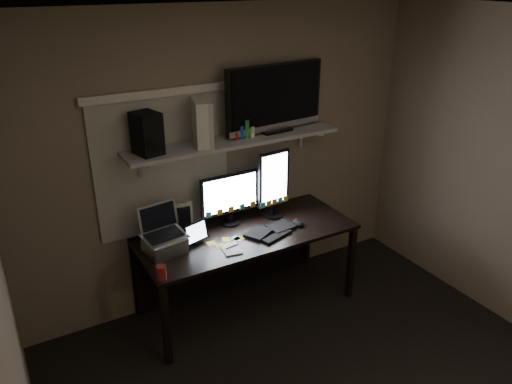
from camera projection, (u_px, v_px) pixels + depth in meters
ceiling at (394, 20)px, 2.28m from camera, size 3.60×3.60×0.00m
back_wall at (225, 159)px, 4.21m from camera, size 3.60×0.00×3.60m
left_wall at (20, 373)px, 1.97m from camera, size 0.00×3.60×3.60m
window_blinds at (164, 166)px, 3.93m from camera, size 1.10×0.02×1.10m
desk at (240, 244)px, 4.30m from camera, size 1.80×0.75×0.73m
wall_shelf at (234, 140)px, 3.99m from camera, size 1.80×0.35×0.03m
monitor_landscape at (230, 199)px, 4.17m from camera, size 0.53×0.06×0.46m
monitor_portrait at (274, 184)px, 4.27m from camera, size 0.31×0.08×0.61m
keyboard at (270, 230)px, 4.13m from camera, size 0.47×0.30×0.03m
mouse at (298, 223)px, 4.23m from camera, size 0.08×0.12×0.04m
notepad at (231, 249)px, 3.86m from camera, size 0.16×0.20×0.01m
tablet at (196, 233)px, 3.91m from camera, size 0.23×0.14×0.19m
file_sorter at (178, 220)px, 4.04m from camera, size 0.23×0.16×0.27m
laptop at (164, 232)px, 3.75m from camera, size 0.36×0.30×0.36m
cup at (161, 273)px, 3.47m from camera, size 0.07×0.07×0.10m
sticky_notes at (231, 243)px, 3.96m from camera, size 0.34×0.27×0.00m
tv at (275, 98)px, 4.07m from camera, size 0.93×0.25×0.55m
game_console at (200, 122)px, 3.79m from camera, size 0.16×0.30×0.35m
speaker at (147, 133)px, 3.59m from camera, size 0.21×0.24×0.31m
bottles at (244, 129)px, 3.96m from camera, size 0.25×0.09×0.16m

